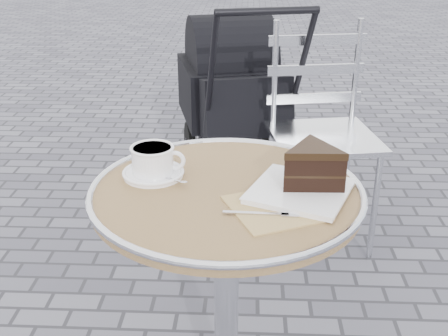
{
  "coord_description": "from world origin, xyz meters",
  "views": [
    {
      "loc": [
        0.05,
        -1.31,
        1.38
      ],
      "look_at": [
        -0.01,
        0.03,
        0.78
      ],
      "focal_mm": 45.0,
      "sensor_mm": 36.0,
      "label": 1
    }
  ],
  "objects_px": {
    "bistro_chair": "(319,108)",
    "baby_stroller": "(234,102)",
    "cafe_table": "(226,243)",
    "cappuccino_set": "(154,163)",
    "cake_plate_set": "(309,172)"
  },
  "relations": [
    {
      "from": "bistro_chair",
      "to": "cappuccino_set",
      "type": "bearing_deg",
      "value": -129.05
    },
    {
      "from": "cappuccino_set",
      "to": "baby_stroller",
      "type": "distance_m",
      "value": 1.54
    },
    {
      "from": "bistro_chair",
      "to": "baby_stroller",
      "type": "relative_size",
      "value": 0.9
    },
    {
      "from": "cafe_table",
      "to": "bistro_chair",
      "type": "bearing_deg",
      "value": 71.5
    },
    {
      "from": "baby_stroller",
      "to": "cafe_table",
      "type": "bearing_deg",
      "value": -102.82
    },
    {
      "from": "cafe_table",
      "to": "cake_plate_set",
      "type": "xyz_separation_m",
      "value": [
        0.21,
        -0.01,
        0.22
      ]
    },
    {
      "from": "cake_plate_set",
      "to": "bistro_chair",
      "type": "height_order",
      "value": "bistro_chair"
    },
    {
      "from": "cappuccino_set",
      "to": "cake_plate_set",
      "type": "height_order",
      "value": "cake_plate_set"
    },
    {
      "from": "cafe_table",
      "to": "baby_stroller",
      "type": "height_order",
      "value": "baby_stroller"
    },
    {
      "from": "cafe_table",
      "to": "bistro_chair",
      "type": "distance_m",
      "value": 1.15
    },
    {
      "from": "cake_plate_set",
      "to": "bistro_chair",
      "type": "relative_size",
      "value": 0.37
    },
    {
      "from": "cafe_table",
      "to": "cappuccino_set",
      "type": "height_order",
      "value": "cappuccino_set"
    },
    {
      "from": "cafe_table",
      "to": "bistro_chair",
      "type": "xyz_separation_m",
      "value": [
        0.36,
        1.09,
        0.04
      ]
    },
    {
      "from": "bistro_chair",
      "to": "baby_stroller",
      "type": "height_order",
      "value": "baby_stroller"
    },
    {
      "from": "bistro_chair",
      "to": "baby_stroller",
      "type": "bearing_deg",
      "value": 118.36
    }
  ]
}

